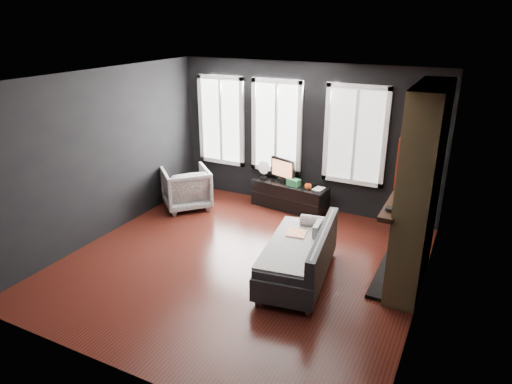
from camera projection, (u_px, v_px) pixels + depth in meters
The scene contains 18 objects.
floor at pixel (241, 263), 6.80m from camera, with size 5.00×5.00×0.00m, color black.
ceiling at pixel (239, 78), 5.82m from camera, with size 5.00×5.00×0.00m, color white.
wall_back at pixel (304, 137), 8.40m from camera, with size 5.00×0.02×2.70m, color black.
wall_left at pixel (104, 155), 7.35m from camera, with size 0.02×5.00×2.70m, color black.
wall_right at pixel (430, 210), 5.27m from camera, with size 0.02×5.00×2.70m, color black.
windows at pixel (282, 79), 8.18m from camera, with size 4.00×0.16×1.76m, color white, non-canonical shape.
fireplace at pixel (419, 190), 5.85m from camera, with size 0.70×1.62×2.70m, color #93724C, non-canonical shape.
sofa at pixel (298, 253), 6.30m from camera, with size 0.89×1.79×0.77m, color #262629, non-canonical shape.
stripe_pillow at pixel (317, 233), 6.48m from camera, with size 0.08×0.32×0.32m, color gray.
armchair at pixel (186, 186), 8.65m from camera, with size 0.83×0.78×0.85m, color white.
media_console at pixel (290, 196), 8.64m from camera, with size 1.46×0.46×0.50m, color black, non-canonical shape.
monitor at pixel (283, 169), 8.58m from camera, with size 0.57×0.12×0.51m, color black, non-canonical shape.
desk_fan at pixel (264, 169), 8.76m from camera, with size 0.26×0.26×0.37m, color #999999, non-canonical shape.
mug at pixel (308, 186), 8.26m from camera, with size 0.12×0.10×0.12m, color #DC5717.
book at pixel (315, 182), 8.28m from camera, with size 0.17×0.02×0.23m, color tan.
storage_box at pixel (294, 182), 8.44m from camera, with size 0.24×0.15×0.13m, color #2E7C48.
mantel_vase at pixel (405, 179), 6.34m from camera, with size 0.17×0.18×0.17m, color gold.
mantel_clock at pixel (390, 209), 5.53m from camera, with size 0.13×0.13×0.04m, color black.
Camera 1 is at (2.86, -5.23, 3.45)m, focal length 32.00 mm.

